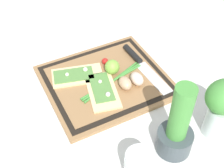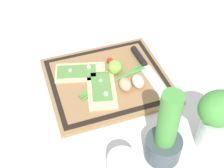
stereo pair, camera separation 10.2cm
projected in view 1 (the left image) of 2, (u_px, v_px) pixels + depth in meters
name	position (u px, v px, depth m)	size (l,w,h in m)	color
ground_plane	(106.00, 83.00, 1.08)	(6.00, 6.00, 0.00)	silver
cutting_board	(106.00, 81.00, 1.07)	(0.41, 0.36, 0.02)	#997047
pizza_slice_near	(77.00, 75.00, 1.07)	(0.19, 0.13, 0.02)	beige
pizza_slice_far	(102.00, 90.00, 1.02)	(0.13, 0.19, 0.02)	beige
knife	(138.00, 61.00, 1.12)	(0.05, 0.27, 0.02)	silver
egg_brown	(125.00, 83.00, 1.02)	(0.04, 0.06, 0.04)	tan
egg_pink	(137.00, 79.00, 1.04)	(0.04, 0.06, 0.04)	beige
lime	(112.00, 67.00, 1.07)	(0.05, 0.05, 0.05)	#7FB742
cherry_tomato_red	(105.00, 61.00, 1.11)	(0.02, 0.02, 0.02)	red
scallion_bunch	(112.00, 81.00, 1.05)	(0.26, 0.10, 0.01)	#47933D
herb_pot	(177.00, 130.00, 0.83)	(0.10, 0.10, 0.24)	#3D474C
sauce_jar	(139.00, 166.00, 0.81)	(0.08, 0.08, 0.09)	silver
herb_glass	(223.00, 105.00, 0.85)	(0.12, 0.10, 0.20)	silver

